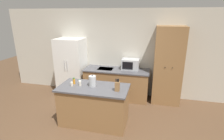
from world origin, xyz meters
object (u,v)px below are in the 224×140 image
object	(u,v)px
spice_bottle_green_herb	(80,83)
refrigerator	(72,67)
kettle	(92,81)
pantry_cabinet	(168,66)
spice_bottle_amber_oil	(72,84)
fire_extinguisher	(57,86)
spice_bottle_short_red	(74,81)
microwave	(130,64)
spice_bottle_tall_dark	(80,81)
knife_block	(117,86)

from	to	relation	value
spice_bottle_green_herb	refrigerator	bearing A→B (deg)	122.40
spice_bottle_green_herb	kettle	world-z (taller)	kettle
pantry_cabinet	spice_bottle_amber_oil	bearing A→B (deg)	-144.65
spice_bottle_green_herb	fire_extinguisher	world-z (taller)	spice_bottle_green_herb
spice_bottle_short_red	kettle	world-z (taller)	kettle
spice_bottle_amber_oil	spice_bottle_green_herb	distance (m)	0.18
spice_bottle_short_red	kettle	bearing A→B (deg)	-3.32
pantry_cabinet	microwave	bearing A→B (deg)	175.66
microwave	spice_bottle_short_red	bearing A→B (deg)	-126.93
spice_bottle_short_red	spice_bottle_amber_oil	distance (m)	0.13
spice_bottle_amber_oil	spice_bottle_green_herb	size ratio (longest dim) A/B	0.76
pantry_cabinet	spice_bottle_tall_dark	world-z (taller)	pantry_cabinet
fire_extinguisher	spice_bottle_amber_oil	bearing A→B (deg)	-48.98
pantry_cabinet	spice_bottle_short_red	bearing A→B (deg)	-147.08
spice_bottle_tall_dark	spice_bottle_green_herb	xyz separation A→B (m)	(0.07, -0.14, 0.02)
pantry_cabinet	spice_bottle_green_herb	distance (m)	2.45
refrigerator	fire_extinguisher	world-z (taller)	refrigerator
refrigerator	microwave	size ratio (longest dim) A/B	3.52
spice_bottle_tall_dark	spice_bottle_amber_oil	world-z (taller)	spice_bottle_amber_oil
refrigerator	pantry_cabinet	bearing A→B (deg)	1.10
pantry_cabinet	kettle	xyz separation A→B (m)	(-1.69, -1.42, -0.05)
knife_block	fire_extinguisher	world-z (taller)	knife_block
microwave	spice_bottle_short_red	xyz separation A→B (m)	(-1.10, -1.47, -0.07)
knife_block	spice_bottle_short_red	size ratio (longest dim) A/B	1.88
knife_block	spice_bottle_green_herb	world-z (taller)	knife_block
microwave	spice_bottle_tall_dark	world-z (taller)	microwave
microwave	kettle	distance (m)	1.63
spice_bottle_short_red	microwave	bearing A→B (deg)	53.07
refrigerator	spice_bottle_green_herb	bearing A→B (deg)	-57.60
spice_bottle_green_herb	fire_extinguisher	bearing A→B (deg)	135.79
kettle	fire_extinguisher	bearing A→B (deg)	141.64
microwave	pantry_cabinet	bearing A→B (deg)	-4.34
knife_block	fire_extinguisher	distance (m)	2.89
microwave	spice_bottle_amber_oil	size ratio (longest dim) A/B	5.07
spice_bottle_green_herb	fire_extinguisher	distance (m)	2.18
knife_block	spice_bottle_green_herb	size ratio (longest dim) A/B	2.14
refrigerator	spice_bottle_short_red	distance (m)	1.52
microwave	fire_extinguisher	distance (m)	2.54
knife_block	spice_bottle_green_herb	bearing A→B (deg)	174.66
spice_bottle_tall_dark	fire_extinguisher	distance (m)	2.04
spice_bottle_short_red	fire_extinguisher	xyz separation A→B (m)	(-1.28, 1.35, -0.79)
knife_block	spice_bottle_amber_oil	world-z (taller)	knife_block
spice_bottle_amber_oil	kettle	world-z (taller)	kettle
refrigerator	kettle	size ratio (longest dim) A/B	6.70
kettle	spice_bottle_green_herb	bearing A→B (deg)	-171.93
spice_bottle_tall_dark	spice_bottle_short_red	bearing A→B (deg)	-144.89
fire_extinguisher	refrigerator	bearing A→B (deg)	-1.60
spice_bottle_short_red	kettle	xyz separation A→B (m)	(0.46, -0.03, 0.05)
refrigerator	kettle	world-z (taller)	refrigerator
knife_block	spice_bottle_tall_dark	bearing A→B (deg)	166.70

